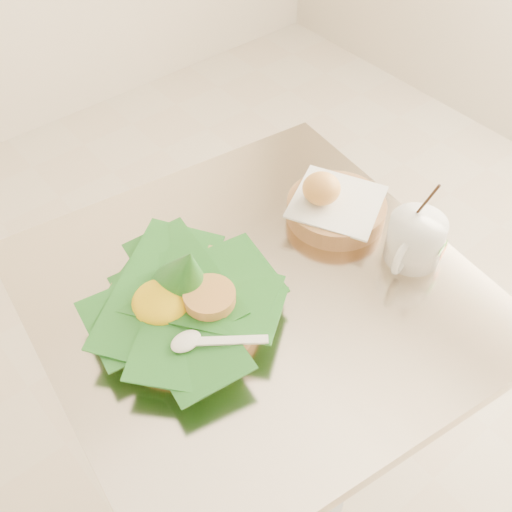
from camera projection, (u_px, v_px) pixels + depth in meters
cafe_table at (256, 366)px, 1.23m from camera, size 0.78×0.78×0.75m
rice_basket at (183, 298)px, 1.00m from camera, size 0.31×0.31×0.15m
bread_basket at (334, 206)px, 1.17m from camera, size 0.21×0.21×0.09m
coffee_mug at (415, 240)px, 1.09m from camera, size 0.13×0.10×0.17m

